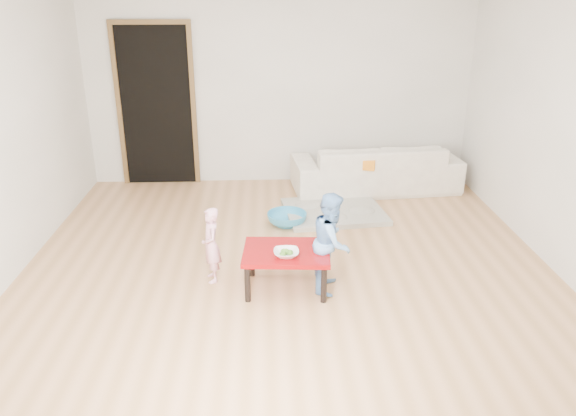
{
  "coord_description": "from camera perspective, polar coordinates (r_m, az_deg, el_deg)",
  "views": [
    {
      "loc": [
        -0.19,
        -4.84,
        2.5
      ],
      "look_at": [
        0.0,
        -0.2,
        0.65
      ],
      "focal_mm": 35.0,
      "sensor_mm": 36.0,
      "label": 1
    }
  ],
  "objects": [
    {
      "name": "child_blue",
      "position": [
        4.85,
        4.48,
        -3.45
      ],
      "size": [
        0.44,
        0.5,
        0.89
      ],
      "primitive_type": "imported",
      "rotation": [
        0.0,
        0.0,
        1.31
      ],
      "color": "#6AABF7",
      "rests_on": "floor"
    },
    {
      "name": "child_pink",
      "position": [
        5.04,
        -7.81,
        -3.76
      ],
      "size": [
        0.23,
        0.29,
        0.7
      ],
      "primitive_type": "imported",
      "rotation": [
        0.0,
        0.0,
        -1.31
      ],
      "color": "pink",
      "rests_on": "floor"
    },
    {
      "name": "broccoli",
      "position": [
        4.74,
        -0.18,
        -4.6
      ],
      "size": [
        0.12,
        0.12,
        0.06
      ],
      "primitive_type": null,
      "color": "#2D5919",
      "rests_on": "red_table"
    },
    {
      "name": "doorway",
      "position": [
        7.6,
        -13.19,
        9.96
      ],
      "size": [
        1.02,
        0.08,
        2.11
      ],
      "primitive_type": null,
      "color": "brown",
      "rests_on": "back_wall"
    },
    {
      "name": "bowl",
      "position": [
        4.74,
        -0.18,
        -4.61
      ],
      "size": [
        0.21,
        0.21,
        0.05
      ],
      "primitive_type": "imported",
      "color": "white",
      "rests_on": "red_table"
    },
    {
      "name": "back_wall",
      "position": [
        7.44,
        -0.87,
        12.43
      ],
      "size": [
        5.0,
        0.02,
        2.6
      ],
      "primitive_type": "cube",
      "color": "white",
      "rests_on": "floor"
    },
    {
      "name": "red_table",
      "position": [
        4.94,
        -0.18,
        -6.25
      ],
      "size": [
        0.77,
        0.6,
        0.37
      ],
      "primitive_type": null,
      "rotation": [
        0.0,
        0.0,
        -0.06
      ],
      "color": "maroon",
      "rests_on": "floor"
    },
    {
      "name": "cushion",
      "position": [
        7.07,
        7.13,
        4.83
      ],
      "size": [
        0.56,
        0.53,
        0.12
      ],
      "primitive_type": "cube",
      "rotation": [
        0.0,
        0.0,
        -0.31
      ],
      "color": "orange",
      "rests_on": "sofa"
    },
    {
      "name": "right_wall",
      "position": [
        5.67,
        26.29,
        7.25
      ],
      "size": [
        0.02,
        5.0,
        2.6
      ],
      "primitive_type": "cube",
      "color": "white",
      "rests_on": "floor"
    },
    {
      "name": "basin",
      "position": [
        6.27,
        -0.11,
        -1.11
      ],
      "size": [
        0.44,
        0.44,
        0.14
      ],
      "primitive_type": "imported",
      "color": "#3290BF",
      "rests_on": "floor"
    },
    {
      "name": "floor",
      "position": [
        5.45,
        -0.09,
        -5.58
      ],
      "size": [
        5.0,
        5.0,
        0.01
      ],
      "primitive_type": "cube",
      "color": "#AD7C4A",
      "rests_on": "ground"
    },
    {
      "name": "blanket",
      "position": [
        6.6,
        4.69,
        -0.36
      ],
      "size": [
        1.23,
        1.07,
        0.06
      ],
      "primitive_type": null,
      "rotation": [
        0.0,
        0.0,
        0.13
      ],
      "color": "#B3B19E",
      "rests_on": "floor"
    },
    {
      "name": "sofa",
      "position": [
        7.37,
        8.87,
        4.15
      ],
      "size": [
        2.19,
        1.04,
        0.62
      ],
      "primitive_type": "imported",
      "rotation": [
        0.0,
        0.0,
        3.24
      ],
      "color": "white",
      "rests_on": "floor"
    }
  ]
}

